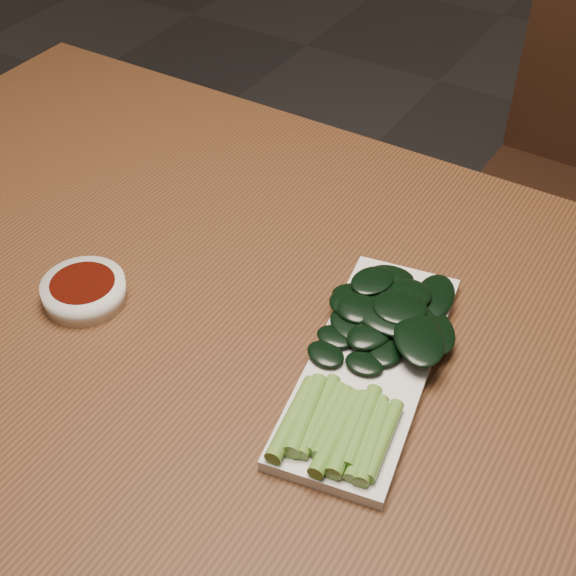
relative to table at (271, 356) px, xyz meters
The scene contains 4 objects.
table is the anchor object (origin of this frame).
sauce_bowl 0.23m from the table, 154.79° to the right, with size 0.10×0.10×0.03m.
serving_plate 0.16m from the table, ahead, with size 0.18×0.34×0.01m.
gai_lan 0.17m from the table, ahead, with size 0.17×0.33×0.02m.
Camera 1 is at (0.36, -0.56, 1.39)m, focal length 50.00 mm.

